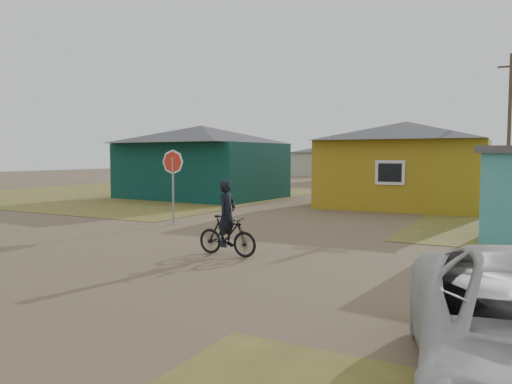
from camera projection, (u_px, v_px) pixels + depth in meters
ground at (176, 253)px, 11.97m from camera, size 120.00×120.00×0.00m
grass_nw at (122, 194)px, 30.01m from camera, size 20.00×18.00×0.00m
house_teal at (202, 161)px, 27.70m from camera, size 8.93×7.08×4.00m
house_yellow at (406, 163)px, 22.94m from camera, size 7.72×6.76×3.90m
house_pale_west at (355, 161)px, 44.54m from camera, size 7.04×6.15×3.60m
house_pale_north at (320, 161)px, 58.87m from camera, size 6.28×5.81×3.40m
utility_pole_near at (509, 123)px, 27.93m from camera, size 1.40×0.20×8.00m
stop_sign at (173, 170)px, 16.75m from camera, size 0.79×0.33×2.54m
cyclist at (227, 228)px, 11.63m from camera, size 1.57×0.57×1.77m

